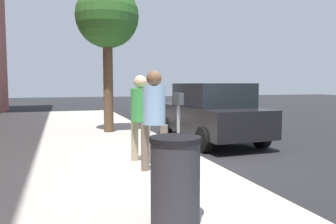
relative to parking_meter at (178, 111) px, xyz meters
The scene contains 8 objects.
ground_plane 1.28m from the parking_meter, 114.39° to the right, with size 80.00×80.00×0.00m, color #232326.
sidewalk_slab 2.75m from the parking_meter, 95.02° to the left, with size 28.00×6.00×0.15m, color #B7B2A8.
parking_meter is the anchor object (origin of this frame).
pedestrian_at_meter 0.95m from the parking_meter, 105.66° to the left, with size 0.50×0.39×1.78m.
pedestrian_bystander 1.38m from the parking_meter, 141.48° to the left, with size 0.44×0.42×1.84m.
parked_sedan_near 2.95m from the parking_meter, 38.77° to the right, with size 4.47×2.10×1.77m.
street_tree 5.21m from the parking_meter, 11.84° to the left, with size 2.07×2.07×4.85m.
trash_bin 3.62m from the parking_meter, 159.50° to the left, with size 0.59×0.59×1.01m.
Camera 1 is at (-6.61, 2.97, 1.75)m, focal length 35.64 mm.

